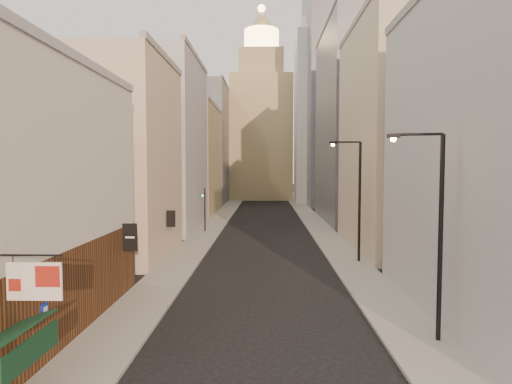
# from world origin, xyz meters

# --- Properties ---
(sidewalk_left) EXTENTS (3.00, 140.00, 0.15)m
(sidewalk_left) POSITION_xyz_m (-6.50, 55.00, 0.07)
(sidewalk_left) COLOR gray
(sidewalk_left) RESTS_ON ground
(sidewalk_right) EXTENTS (3.00, 140.00, 0.15)m
(sidewalk_right) POSITION_xyz_m (6.50, 55.00, 0.07)
(sidewalk_right) COLOR gray
(sidewalk_right) RESTS_ON ground
(near_building_left) EXTENTS (8.30, 23.04, 12.30)m
(near_building_left) POSITION_xyz_m (-10.99, 9.00, 6.02)
(near_building_left) COLOR brown
(near_building_left) RESTS_ON ground
(left_bldg_beige) EXTENTS (8.00, 12.00, 16.00)m
(left_bldg_beige) POSITION_xyz_m (-12.00, 26.00, 8.00)
(left_bldg_beige) COLOR tan
(left_bldg_beige) RESTS_ON ground
(left_bldg_grey) EXTENTS (8.00, 16.00, 20.00)m
(left_bldg_grey) POSITION_xyz_m (-12.00, 42.00, 10.00)
(left_bldg_grey) COLOR #9D9DA3
(left_bldg_grey) RESTS_ON ground
(left_bldg_tan) EXTENTS (8.00, 18.00, 17.00)m
(left_bldg_tan) POSITION_xyz_m (-12.00, 60.00, 8.50)
(left_bldg_tan) COLOR tan
(left_bldg_tan) RESTS_ON ground
(left_bldg_wingrid) EXTENTS (8.00, 20.00, 24.00)m
(left_bldg_wingrid) POSITION_xyz_m (-12.00, 80.00, 12.00)
(left_bldg_wingrid) COLOR gray
(left_bldg_wingrid) RESTS_ON ground
(right_bldg_beige) EXTENTS (8.00, 16.00, 20.00)m
(right_bldg_beige) POSITION_xyz_m (12.00, 30.00, 10.00)
(right_bldg_beige) COLOR tan
(right_bldg_beige) RESTS_ON ground
(right_bldg_wingrid) EXTENTS (8.00, 20.00, 26.00)m
(right_bldg_wingrid) POSITION_xyz_m (12.00, 50.00, 13.00)
(right_bldg_wingrid) COLOR gray
(right_bldg_wingrid) RESTS_ON ground
(highrise) EXTENTS (21.00, 23.00, 51.20)m
(highrise) POSITION_xyz_m (18.00, 78.00, 25.66)
(highrise) COLOR gray
(highrise) RESTS_ON ground
(clock_tower) EXTENTS (14.00, 14.00, 44.90)m
(clock_tower) POSITION_xyz_m (-1.00, 92.00, 17.63)
(clock_tower) COLOR tan
(clock_tower) RESTS_ON ground
(white_tower) EXTENTS (8.00, 8.00, 41.50)m
(white_tower) POSITION_xyz_m (10.00, 78.00, 18.61)
(white_tower) COLOR silver
(white_tower) RESTS_ON ground
(streetlamp_near) EXTENTS (2.29, 0.61, 8.81)m
(streetlamp_near) POSITION_xyz_m (7.10, 8.94, 5.03)
(streetlamp_near) COLOR black
(streetlamp_near) RESTS_ON ground
(streetlamp_mid) EXTENTS (2.46, 0.27, 9.37)m
(streetlamp_mid) POSITION_xyz_m (7.03, 24.00, 5.35)
(streetlamp_mid) COLOR black
(streetlamp_mid) RESTS_ON ground
(traffic_light_left) EXTENTS (0.57, 0.48, 5.00)m
(traffic_light_left) POSITION_xyz_m (-6.84, 39.21, 3.46)
(traffic_light_left) COLOR black
(traffic_light_left) RESTS_ON ground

